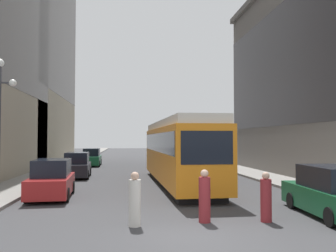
{
  "coord_description": "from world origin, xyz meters",
  "views": [
    {
      "loc": [
        -1.98,
        -9.93,
        2.79
      ],
      "look_at": [
        0.37,
        9.43,
        3.52
      ],
      "focal_mm": 38.01,
      "sensor_mm": 36.0,
      "label": 1
    }
  ],
  "objects_px": {
    "parked_car_left_near": "(52,180)",
    "parked_car_right_far": "(332,193)",
    "parked_car_left_far": "(77,166)",
    "streetcar": "(177,150)",
    "pedestrian_on_sidewalk": "(135,201)",
    "pedestrian_crossing_near": "(266,199)",
    "pedestrian_crossing_far": "(205,198)",
    "transit_bus": "(182,147)",
    "parked_car_left_mid": "(92,158)"
  },
  "relations": [
    {
      "from": "parked_car_right_far",
      "to": "pedestrian_on_sidewalk",
      "type": "distance_m",
      "value": 7.11
    },
    {
      "from": "parked_car_left_near",
      "to": "pedestrian_crossing_far",
      "type": "xyz_separation_m",
      "value": [
        6.14,
        -5.8,
        -0.02
      ]
    },
    {
      "from": "streetcar",
      "to": "transit_bus",
      "type": "bearing_deg",
      "value": 78.67
    },
    {
      "from": "parked_car_left_mid",
      "to": "pedestrian_crossing_far",
      "type": "xyz_separation_m",
      "value": [
        6.14,
        -26.34,
        -0.02
      ]
    },
    {
      "from": "parked_car_left_near",
      "to": "parked_car_left_mid",
      "type": "relative_size",
      "value": 0.87
    },
    {
      "from": "parked_car_right_far",
      "to": "pedestrian_on_sidewalk",
      "type": "bearing_deg",
      "value": 7.85
    },
    {
      "from": "pedestrian_crossing_far",
      "to": "pedestrian_on_sidewalk",
      "type": "relative_size",
      "value": 1.02
    },
    {
      "from": "pedestrian_crossing_far",
      "to": "parked_car_left_near",
      "type": "bearing_deg",
      "value": 82.63
    },
    {
      "from": "pedestrian_crossing_near",
      "to": "transit_bus",
      "type": "bearing_deg",
      "value": -147.25
    },
    {
      "from": "pedestrian_crossing_near",
      "to": "pedestrian_crossing_far",
      "type": "bearing_deg",
      "value": -59.25
    },
    {
      "from": "parked_car_left_near",
      "to": "parked_car_left_far",
      "type": "relative_size",
      "value": 0.99
    },
    {
      "from": "transit_bus",
      "to": "pedestrian_on_sidewalk",
      "type": "xyz_separation_m",
      "value": [
        -5.71,
        -25.92,
        -1.14
      ]
    },
    {
      "from": "parked_car_left_far",
      "to": "pedestrian_on_sidewalk",
      "type": "height_order",
      "value": "parked_car_left_far"
    },
    {
      "from": "parked_car_left_far",
      "to": "streetcar",
      "type": "bearing_deg",
      "value": -38.35
    },
    {
      "from": "parked_car_left_near",
      "to": "parked_car_right_far",
      "type": "xyz_separation_m",
      "value": [
        10.88,
        -5.53,
        0.0
      ]
    },
    {
      "from": "parked_car_left_near",
      "to": "streetcar",
      "type": "bearing_deg",
      "value": 28.54
    },
    {
      "from": "parked_car_left_mid",
      "to": "pedestrian_on_sidewalk",
      "type": "relative_size",
      "value": 2.86
    },
    {
      "from": "parked_car_left_near",
      "to": "pedestrian_crossing_far",
      "type": "distance_m",
      "value": 8.44
    },
    {
      "from": "parked_car_left_mid",
      "to": "pedestrian_crossing_near",
      "type": "relative_size",
      "value": 2.96
    },
    {
      "from": "streetcar",
      "to": "parked_car_left_near",
      "type": "xyz_separation_m",
      "value": [
        -6.69,
        -4.11,
        -1.26
      ]
    },
    {
      "from": "parked_car_left_mid",
      "to": "pedestrian_on_sidewalk",
      "type": "xyz_separation_m",
      "value": [
        3.79,
        -26.62,
        -0.03
      ]
    },
    {
      "from": "pedestrian_crossing_near",
      "to": "parked_car_left_mid",
      "type": "bearing_deg",
      "value": -127.18
    },
    {
      "from": "transit_bus",
      "to": "pedestrian_crossing_near",
      "type": "relative_size",
      "value": 7.08
    },
    {
      "from": "transit_bus",
      "to": "parked_car_left_mid",
      "type": "bearing_deg",
      "value": 177.48
    },
    {
      "from": "streetcar",
      "to": "parked_car_right_far",
      "type": "bearing_deg",
      "value": -67.64
    },
    {
      "from": "transit_bus",
      "to": "parked_car_right_far",
      "type": "distance_m",
      "value": 25.44
    },
    {
      "from": "streetcar",
      "to": "parked_car_left_mid",
      "type": "xyz_separation_m",
      "value": [
        -6.69,
        16.44,
        -1.26
      ]
    },
    {
      "from": "parked_car_right_far",
      "to": "parked_car_left_far",
      "type": "xyz_separation_m",
      "value": [
        -10.88,
        14.52,
        -0.0
      ]
    },
    {
      "from": "pedestrian_crossing_far",
      "to": "pedestrian_on_sidewalk",
      "type": "xyz_separation_m",
      "value": [
        -2.35,
        -0.28,
        -0.01
      ]
    },
    {
      "from": "parked_car_left_mid",
      "to": "pedestrian_crossing_near",
      "type": "distance_m",
      "value": 27.76
    },
    {
      "from": "pedestrian_crossing_near",
      "to": "parked_car_left_far",
      "type": "bearing_deg",
      "value": -115.62
    },
    {
      "from": "transit_bus",
      "to": "parked_car_left_near",
      "type": "distance_m",
      "value": 22.03
    },
    {
      "from": "parked_car_left_near",
      "to": "pedestrian_crossing_far",
      "type": "bearing_deg",
      "value": -46.36
    },
    {
      "from": "parked_car_left_near",
      "to": "parked_car_right_far",
      "type": "distance_m",
      "value": 12.21
    },
    {
      "from": "streetcar",
      "to": "parked_car_left_mid",
      "type": "relative_size",
      "value": 2.99
    },
    {
      "from": "parked_car_left_far",
      "to": "pedestrian_crossing_near",
      "type": "distance_m",
      "value": 17.08
    },
    {
      "from": "transit_bus",
      "to": "pedestrian_crossing_near",
      "type": "xyz_separation_m",
      "value": [
        -1.28,
        -25.82,
        -1.17
      ]
    },
    {
      "from": "pedestrian_crossing_near",
      "to": "pedestrian_on_sidewalk",
      "type": "xyz_separation_m",
      "value": [
        -4.43,
        -0.1,
        0.03
      ]
    },
    {
      "from": "parked_car_left_near",
      "to": "parked_car_right_far",
      "type": "relative_size",
      "value": 0.87
    },
    {
      "from": "transit_bus",
      "to": "parked_car_left_mid",
      "type": "xyz_separation_m",
      "value": [
        -9.5,
        0.7,
        -1.1
      ]
    },
    {
      "from": "parked_car_left_far",
      "to": "pedestrian_on_sidewalk",
      "type": "distance_m",
      "value": 15.54
    },
    {
      "from": "parked_car_left_far",
      "to": "pedestrian_crossing_far",
      "type": "xyz_separation_m",
      "value": [
        6.14,
        -14.79,
        -0.02
      ]
    },
    {
      "from": "parked_car_right_far",
      "to": "pedestrian_crossing_far",
      "type": "distance_m",
      "value": 4.75
    },
    {
      "from": "pedestrian_crossing_near",
      "to": "pedestrian_crossing_far",
      "type": "xyz_separation_m",
      "value": [
        -2.08,
        0.18,
        0.04
      ]
    },
    {
      "from": "parked_car_right_far",
      "to": "pedestrian_crossing_near",
      "type": "xyz_separation_m",
      "value": [
        -2.66,
        -0.44,
        -0.06
      ]
    },
    {
      "from": "parked_car_left_near",
      "to": "pedestrian_on_sidewalk",
      "type": "distance_m",
      "value": 7.16
    },
    {
      "from": "transit_bus",
      "to": "parked_car_right_far",
      "type": "xyz_separation_m",
      "value": [
        1.38,
        -25.38,
        -1.1
      ]
    },
    {
      "from": "transit_bus",
      "to": "parked_car_left_near",
      "type": "xyz_separation_m",
      "value": [
        -9.51,
        -19.85,
        -1.1
      ]
    },
    {
      "from": "streetcar",
      "to": "pedestrian_crossing_far",
      "type": "xyz_separation_m",
      "value": [
        -0.55,
        -9.9,
        -1.28
      ]
    },
    {
      "from": "pedestrian_crossing_far",
      "to": "pedestrian_on_sidewalk",
      "type": "height_order",
      "value": "pedestrian_crossing_far"
    }
  ]
}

